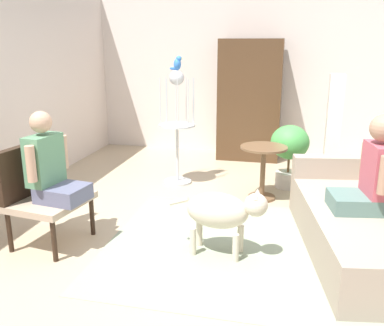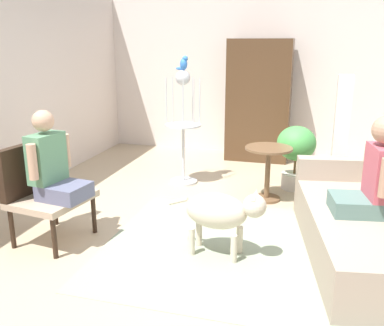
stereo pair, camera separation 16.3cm
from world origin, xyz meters
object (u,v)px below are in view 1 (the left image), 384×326
person_on_armchair (51,166)px  round_end_table (263,165)px  parrot (177,63)px  couch (369,222)px  armchair (38,188)px  potted_plant (289,149)px  armoire_cabinet (250,100)px  dog (222,211)px  bird_cage_stand (177,122)px  person_on_couch (371,173)px  column_lamp (333,131)px

person_on_armchair → round_end_table: 2.41m
round_end_table → parrot: 1.63m
couch → parrot: 2.88m
armchair → potted_plant: armchair is taller
parrot → potted_plant: bearing=5.8°
round_end_table → parrot: bearing=162.7°
round_end_table → armoire_cabinet: 1.95m
person_on_armchair → dog: person_on_armchair is taller
couch → dog: 1.31m
round_end_table → potted_plant: potted_plant is taller
person_on_armchair → bird_cage_stand: bird_cage_stand is taller
couch → round_end_table: (-1.00, 1.12, 0.15)m
couch → person_on_couch: size_ratio=2.58×
couch → column_lamp: column_lamp is taller
dog → person_on_armchair: bearing=-174.9°
column_lamp → armoire_cabinet: size_ratio=0.77×
person_on_armchair → bird_cage_stand: (0.64, 1.96, 0.08)m
parrot → column_lamp: parrot is taller
person_on_armchair → potted_plant: 2.95m
couch → person_on_armchair: person_on_armchair is taller
person_on_armchair → parrot: parrot is taller
armchair → person_on_armchair: person_on_armchair is taller
dog → parrot: size_ratio=4.99×
dog → bird_cage_stand: size_ratio=0.59×
round_end_table → couch: bearing=-48.2°
armchair → dog: bearing=3.9°
person_on_armchair → parrot: size_ratio=4.55×
potted_plant → armoire_cabinet: 1.56m
couch → person_on_armchair: 2.85m
bird_cage_stand → column_lamp: bearing=12.7°
parrot → column_lamp: bearing=12.7°
parrot → round_end_table: bearing=-17.3°
person_on_couch → dog: 1.30m
column_lamp → round_end_table: bearing=-136.3°
person_on_armchair → potted_plant: bearing=45.6°
armchair → person_on_couch: 2.93m
armchair → couch: bearing=9.1°
armchair → column_lamp: 3.64m
round_end_table → bird_cage_stand: bird_cage_stand is taller
round_end_table → person_on_armchair: bearing=-137.7°
column_lamp → armoire_cabinet: armoire_cabinet is taller
person_on_couch → armoire_cabinet: bearing=113.6°
armchair → armoire_cabinet: bearing=65.3°
armchair → column_lamp: (2.75, 2.38, 0.18)m
person_on_couch → armoire_cabinet: (-1.31, 3.01, 0.19)m
parrot → person_on_armchair: bearing=-108.3°
person_on_armchair → potted_plant: (2.06, 2.10, -0.23)m
armchair → round_end_table: (1.93, 1.59, -0.10)m
couch → potted_plant: bearing=113.7°
armchair → bird_cage_stand: bearing=67.6°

